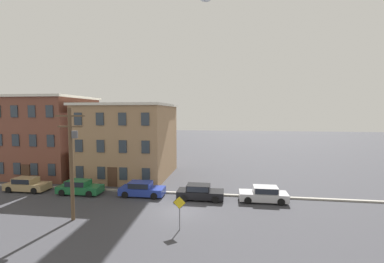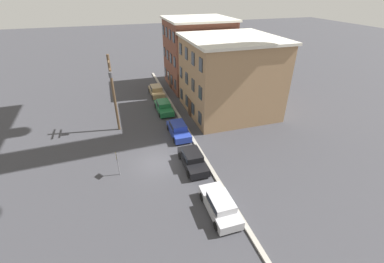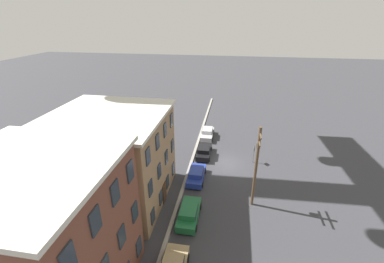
% 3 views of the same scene
% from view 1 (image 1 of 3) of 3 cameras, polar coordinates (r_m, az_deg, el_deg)
% --- Properties ---
extents(ground_plane, '(200.00, 200.00, 0.00)m').
position_cam_1_polar(ground_plane, '(22.71, -2.73, -17.17)').
color(ground_plane, '#38383D').
extents(kerb_strip, '(56.00, 0.36, 0.16)m').
position_cam_1_polar(kerb_strip, '(26.86, -0.89, -13.57)').
color(kerb_strip, '#9E998E').
rests_on(kerb_strip, ground_plane).
extents(apartment_corner, '(9.51, 9.76, 10.43)m').
position_cam_1_polar(apartment_corner, '(39.39, -28.77, -0.78)').
color(apartment_corner, brown).
rests_on(apartment_corner, ground_plane).
extents(apartment_midblock, '(10.94, 10.90, 9.41)m').
position_cam_1_polar(apartment_midblock, '(34.62, -13.71, -1.84)').
color(apartment_midblock, '#9E7A56').
rests_on(apartment_midblock, ground_plane).
extents(car_tan, '(4.40, 1.92, 1.43)m').
position_cam_1_polar(car_tan, '(32.77, -32.80, -9.76)').
color(car_tan, tan).
rests_on(car_tan, ground_plane).
extents(car_green, '(4.40, 1.92, 1.43)m').
position_cam_1_polar(car_green, '(29.09, -23.71, -11.16)').
color(car_green, '#1E6638').
rests_on(car_green, ground_plane).
extents(car_blue, '(4.40, 1.92, 1.43)m').
position_cam_1_polar(car_blue, '(26.59, -11.12, -12.33)').
color(car_blue, '#233899').
rests_on(car_blue, ground_plane).
extents(car_black, '(4.40, 1.92, 1.43)m').
position_cam_1_polar(car_black, '(25.17, 1.74, -13.21)').
color(car_black, black).
rests_on(car_black, ground_plane).
extents(car_silver, '(4.40, 1.92, 1.43)m').
position_cam_1_polar(car_silver, '(25.44, 15.70, -13.17)').
color(car_silver, '#B7B7BC').
rests_on(car_silver, ground_plane).
extents(caution_sign, '(0.94, 0.08, 2.45)m').
position_cam_1_polar(caution_sign, '(18.79, -2.79, -16.50)').
color(caution_sign, slate).
rests_on(caution_sign, ground_plane).
extents(utility_pole, '(2.40, 0.44, 8.63)m').
position_cam_1_polar(utility_pole, '(21.60, -25.17, -5.29)').
color(utility_pole, brown).
rests_on(utility_pole, ground_plane).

